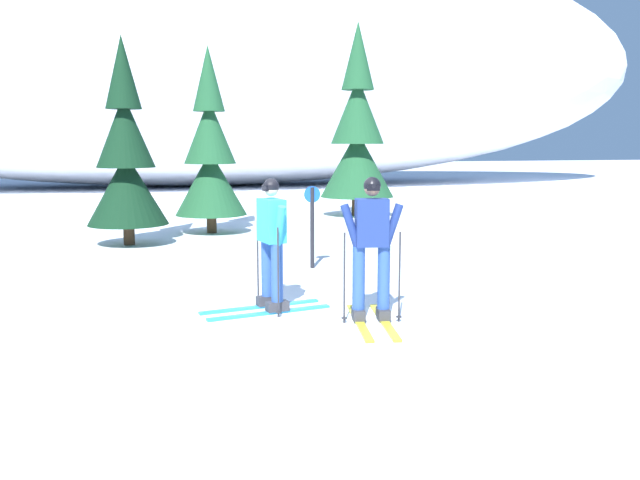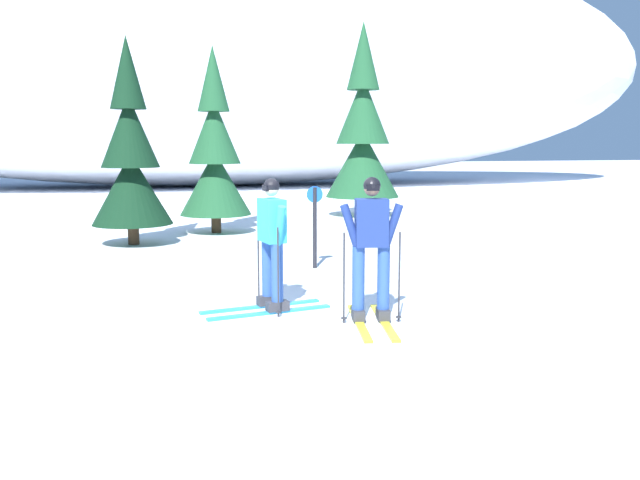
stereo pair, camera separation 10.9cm
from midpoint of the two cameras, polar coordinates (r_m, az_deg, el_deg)
name	(u,v)px [view 2 (the right image)]	position (r m, az deg, el deg)	size (l,w,h in m)	color
ground_plane	(264,311)	(8.57, -4.48, -6.10)	(120.00, 120.00, 0.00)	white
skier_cyan_jacket	(271,242)	(8.45, -3.82, -0.15)	(1.69, 0.81, 1.69)	#2893CC
skier_navy_jacket	(371,247)	(7.91, 4.82, -0.64)	(0.76, 1.65, 1.74)	gold
pine_tree_center_left	(130,159)	(14.40, -15.73, 6.72)	(1.66, 1.66, 4.29)	#47301E
pine_tree_center_right	(215,156)	(15.87, -8.82, 7.14)	(1.68, 1.68, 4.35)	#47301E
pine_tree_far_right	(363,136)	(19.43, 3.84, 8.89)	(2.13, 2.13, 5.53)	#47301E
snow_ridge_background	(205,57)	(33.75, -9.75, 15.18)	(47.34, 15.32, 12.39)	white
trail_marker_post	(315,222)	(11.29, -0.17, 1.58)	(0.28, 0.07, 1.40)	black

